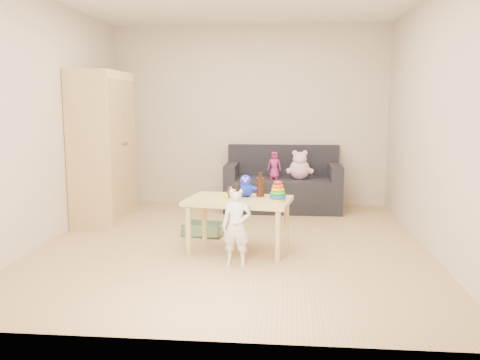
# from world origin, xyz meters

# --- Properties ---
(room) EXTENTS (4.50, 4.50, 4.50)m
(room) POSITION_xyz_m (0.00, 0.00, 1.30)
(room) COLOR tan
(room) RESTS_ON ground
(wardrobe) EXTENTS (0.52, 1.04, 1.87)m
(wardrobe) POSITION_xyz_m (-1.73, 0.91, 0.93)
(wardrobe) COLOR tan
(wardrobe) RESTS_ON ground
(sofa) EXTENTS (1.60, 0.80, 0.45)m
(sofa) POSITION_xyz_m (0.51, 1.81, 0.22)
(sofa) COLOR black
(sofa) RESTS_ON ground
(play_table) EXTENTS (1.11, 0.79, 0.54)m
(play_table) POSITION_xyz_m (0.08, -0.25, 0.27)
(play_table) COLOR #DDC279
(play_table) RESTS_ON ground
(storage_bin) EXTENTS (0.50, 0.41, 0.13)m
(storage_bin) POSITION_xyz_m (-0.36, 0.34, 0.07)
(storage_bin) COLOR #658A64
(storage_bin) RESTS_ON ground
(toddler) EXTENTS (0.28, 0.20, 0.73)m
(toddler) POSITION_xyz_m (0.11, -0.72, 0.36)
(toddler) COLOR white
(toddler) RESTS_ON ground
(pink_bear) EXTENTS (0.35, 0.32, 0.34)m
(pink_bear) POSITION_xyz_m (0.73, 1.73, 0.62)
(pink_bear) COLOR #EFB0C0
(pink_bear) RESTS_ON sofa
(doll) EXTENTS (0.20, 0.15, 0.37)m
(doll) POSITION_xyz_m (0.39, 1.73, 0.63)
(doll) COLOR #BB2374
(doll) RESTS_ON sofa
(ring_stacker) EXTENTS (0.17, 0.17, 0.19)m
(ring_stacker) POSITION_xyz_m (0.47, -0.30, 0.61)
(ring_stacker) COLOR #C9B20A
(ring_stacker) RESTS_ON play_table
(brown_bottle) EXTENTS (0.09, 0.09, 0.25)m
(brown_bottle) POSITION_xyz_m (0.29, -0.11, 0.64)
(brown_bottle) COLOR black
(brown_bottle) RESTS_ON play_table
(blue_plush) EXTENTS (0.20, 0.17, 0.23)m
(blue_plush) POSITION_xyz_m (0.14, -0.13, 0.65)
(blue_plush) COLOR #1C2FFF
(blue_plush) RESTS_ON play_table
(wooden_figure) EXTENTS (0.05, 0.05, 0.12)m
(wooden_figure) POSITION_xyz_m (-0.01, -0.22, 0.60)
(wooden_figure) COLOR #5D281C
(wooden_figure) RESTS_ON play_table
(yellow_book) EXTENTS (0.27, 0.27, 0.02)m
(yellow_book) POSITION_xyz_m (0.01, -0.11, 0.55)
(yellow_book) COLOR #CEDE17
(yellow_book) RESTS_ON play_table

